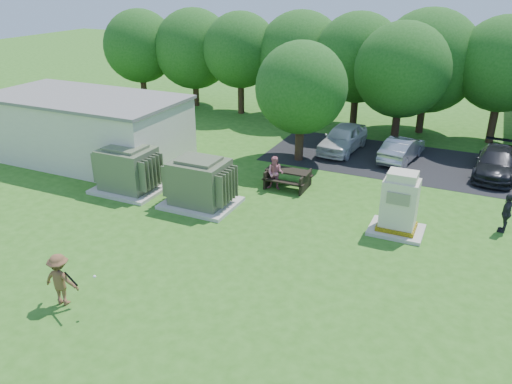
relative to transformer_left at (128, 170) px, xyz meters
The scene contains 16 objects.
ground 7.96m from the transformer_left, 34.70° to the right, with size 120.00×120.00×0.00m, color #2D6619.
service_building 5.19m from the transformer_left, 150.95° to the left, with size 10.00×5.00×3.20m, color beige.
service_building_roof 5.64m from the transformer_left, 150.95° to the left, with size 10.20×5.20×0.15m, color slate.
parking_strip 16.25m from the transformer_left, 33.69° to the left, with size 20.00×6.00×0.01m, color #232326.
transformer_left is the anchor object (origin of this frame).
transformer_right 3.70m from the transformer_left, ahead, with size 3.00×2.40×2.07m.
generator_cabinet 11.69m from the transformer_left, ahead, with size 1.99×1.63×2.42m.
picnic_table 7.16m from the transformer_left, 27.59° to the left, with size 1.97×1.48×0.84m.
batter 8.44m from the transformer_left, 65.12° to the right, with size 1.06×0.61×1.64m, color brown.
person_at_picnic 6.56m from the transformer_left, 25.84° to the left, with size 0.75×0.59×1.55m, color #CE6D7E.
person_walking_right 15.56m from the transformer_left, 10.22° to the left, with size 0.91×0.38×1.55m, color #26252A.
car_white 11.80m from the transformer_left, 52.54° to the left, with size 1.72×4.27×1.46m, color silver.
car_silver_a 13.85m from the transformer_left, 41.37° to the left, with size 1.32×3.79×1.25m, color #A3A3A8.
car_dark 17.36m from the transformer_left, 30.94° to the left, with size 1.82×4.47×1.30m, color black.
batting_equipment 8.76m from the transformer_left, 61.90° to the right, with size 1.30×0.47×0.21m.
tree_row 16.56m from the transformer_left, 59.50° to the left, with size 41.30×13.30×7.30m.
Camera 1 is at (7.35, -11.87, 8.97)m, focal length 35.00 mm.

